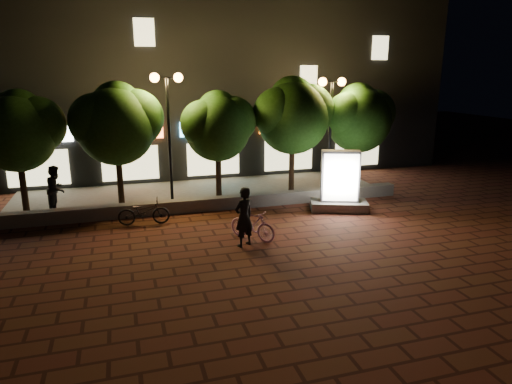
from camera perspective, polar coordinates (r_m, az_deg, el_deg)
name	(u,v)px	position (r m, az deg, el deg)	size (l,w,h in m)	color
ground	(240,245)	(14.41, -2.04, -6.71)	(80.00, 80.00, 0.00)	#4F2118
retaining_wall	(214,204)	(18.02, -5.29, -1.45)	(16.00, 0.45, 0.50)	slate
sidewalk	(203,193)	(20.45, -6.68, -0.12)	(16.00, 5.00, 0.08)	slate
building_block	(179,77)	(26.18, -9.64, 14.02)	(28.00, 8.12, 11.30)	black
tree_far_left	(17,128)	(18.89, -27.78, 7.09)	(3.36, 2.80, 4.63)	black
tree_left	(117,121)	(18.53, -17.08, 8.49)	(3.60, 3.00, 4.89)	black
tree_mid	(218,124)	(18.96, -4.75, 8.53)	(3.24, 2.70, 4.50)	black
tree_right	(293,113)	(19.87, 4.72, 9.83)	(3.72, 3.10, 5.07)	black
tree_far_right	(359,116)	(21.26, 12.87, 9.31)	(3.48, 2.90, 4.76)	black
street_lamp_left	(168,105)	(18.31, -11.03, 10.64)	(1.26, 0.36, 5.18)	black
street_lamp_right	(331,105)	(20.27, 9.43, 10.71)	(1.26, 0.36, 4.98)	black
ad_kiosk	(340,186)	(18.01, 10.45, 0.69)	(2.44, 1.77, 2.38)	slate
scooter_pink	(252,225)	(14.70, -0.46, -4.12)	(0.48, 1.71, 1.03)	#D68CC5
rider	(244,217)	(14.06, -1.53, -3.16)	(0.69, 0.45, 1.89)	black
scooter_parked	(144,212)	(16.64, -13.92, -2.42)	(0.63, 1.81, 0.95)	black
pedestrian	(56,189)	(18.83, -23.82, 0.35)	(0.88, 0.69, 1.81)	black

